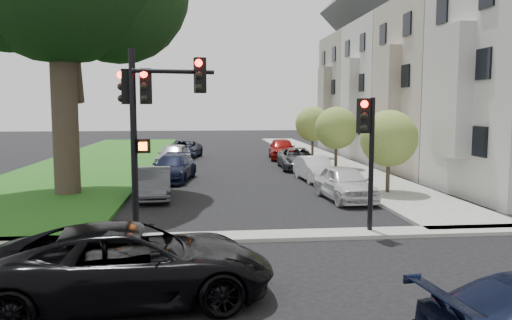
{
  "coord_description": "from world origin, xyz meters",
  "views": [
    {
      "loc": [
        -1.81,
        -12.28,
        3.85
      ],
      "look_at": [
        0.0,
        5.0,
        2.0
      ],
      "focal_mm": 35.0,
      "sensor_mm": 36.0,
      "label": 1
    }
  ],
  "objects": [
    {
      "name": "traffic_signal_secondary",
      "position": [
        3.06,
        2.19,
        2.88
      ],
      "size": [
        0.55,
        0.44,
        4.13
      ],
      "color": "black",
      "rests_on": "ground"
    },
    {
      "name": "sidewalk_cross",
      "position": [
        0.0,
        2.0,
        0.06
      ],
      "size": [
        60.0,
        1.0,
        0.12
      ],
      "primitive_type": "cube",
      "color": "slate",
      "rests_on": "ground"
    },
    {
      "name": "traffic_signal_main",
      "position": [
        -3.37,
        2.24,
        3.78
      ],
      "size": [
        2.69,
        0.76,
        5.48
      ],
      "color": "black",
      "rests_on": "ground"
    },
    {
      "name": "house_c",
      "position": [
        12.45,
        23.0,
        6.93
      ],
      "size": [
        7.7,
        7.55,
        15.97
      ],
      "color": "#AA9C94",
      "rests_on": "ground"
    },
    {
      "name": "ground",
      "position": [
        0.0,
        0.0,
        0.0
      ],
      "size": [
        140.0,
        140.0,
        0.0
      ],
      "primitive_type": "plane",
      "color": "black",
      "rests_on": "ground"
    },
    {
      "name": "small_tree_c",
      "position": [
        6.2,
        23.93,
        2.59
      ],
      "size": [
        2.6,
        2.6,
        3.9
      ],
      "color": "#362B1E",
      "rests_on": "ground"
    },
    {
      "name": "car_parked_2",
      "position": [
        3.99,
        18.17,
        0.66
      ],
      "size": [
        2.38,
        4.81,
        1.31
      ],
      "primitive_type": "imported",
      "rotation": [
        0.0,
        0.0,
        -0.04
      ],
      "color": "#3F4247",
      "rests_on": "ground"
    },
    {
      "name": "car_parked_1",
      "position": [
        3.94,
        13.11,
        0.63
      ],
      "size": [
        1.65,
        3.95,
        1.27
      ],
      "primitive_type": "imported",
      "rotation": [
        0.0,
        0.0,
        0.08
      ],
      "color": "silver",
      "rests_on": "ground"
    },
    {
      "name": "small_tree_b",
      "position": [
        6.2,
        17.33,
        2.57
      ],
      "size": [
        2.58,
        2.58,
        3.87
      ],
      "color": "#362B1E",
      "rests_on": "ground"
    },
    {
      "name": "house_b",
      "position": [
        12.45,
        15.5,
        6.93
      ],
      "size": [
        7.7,
        7.55,
        15.97
      ],
      "color": "gray",
      "rests_on": "ground"
    },
    {
      "name": "car_parked_0",
      "position": [
        3.97,
        7.65,
        0.71
      ],
      "size": [
        2.02,
        4.31,
        1.43
      ],
      "primitive_type": "imported",
      "rotation": [
        0.0,
        0.0,
        0.08
      ],
      "color": "silver",
      "rests_on": "ground"
    },
    {
      "name": "car_parked_8",
      "position": [
        -3.42,
        25.39,
        0.67
      ],
      "size": [
        3.18,
        5.18,
        1.34
      ],
      "primitive_type": "imported",
      "rotation": [
        0.0,
        0.0,
        -0.21
      ],
      "color": "black",
      "rests_on": "ground"
    },
    {
      "name": "car_parked_3",
      "position": [
        3.93,
        24.09,
        0.78
      ],
      "size": [
        2.18,
        4.69,
        1.55
      ],
      "primitive_type": "imported",
      "rotation": [
        0.0,
        0.0,
        -0.08
      ],
      "color": "maroon",
      "rests_on": "ground"
    },
    {
      "name": "small_tree_a",
      "position": [
        6.2,
        8.65,
        2.48
      ],
      "size": [
        2.49,
        2.49,
        3.73
      ],
      "color": "#362B1E",
      "rests_on": "ground"
    },
    {
      "name": "grass_strip",
      "position": [
        -9.0,
        24.0,
        0.06
      ],
      "size": [
        8.0,
        44.0,
        0.12
      ],
      "primitive_type": "cube",
      "color": "#206117",
      "rests_on": "ground"
    },
    {
      "name": "car_cross_near",
      "position": [
        -3.26,
        -2.53,
        0.78
      ],
      "size": [
        5.89,
        3.27,
        1.56
      ],
      "primitive_type": "imported",
      "rotation": [
        0.0,
        0.0,
        1.7
      ],
      "color": "black",
      "rests_on": "ground"
    },
    {
      "name": "car_parked_7",
      "position": [
        -3.76,
        19.91,
        0.76
      ],
      "size": [
        2.38,
        4.66,
        1.52
      ],
      "primitive_type": "imported",
      "rotation": [
        0.0,
        0.0,
        -0.14
      ],
      "color": "#999BA0",
      "rests_on": "ground"
    },
    {
      "name": "car_parked_5",
      "position": [
        -3.92,
        8.78,
        0.65
      ],
      "size": [
        1.64,
        4.05,
        1.31
      ],
      "primitive_type": "imported",
      "rotation": [
        0.0,
        0.0,
        0.06
      ],
      "color": "#3F4247",
      "rests_on": "ground"
    },
    {
      "name": "sidewalk_right",
      "position": [
        6.75,
        24.0,
        0.06
      ],
      "size": [
        3.5,
        44.0,
        0.12
      ],
      "primitive_type": "cube",
      "color": "slate",
      "rests_on": "ground"
    },
    {
      "name": "house_d",
      "position": [
        12.45,
        30.5,
        6.93
      ],
      "size": [
        7.7,
        7.55,
        15.97
      ],
      "color": "gray",
      "rests_on": "ground"
    },
    {
      "name": "car_parked_6",
      "position": [
        -3.44,
        13.88,
        0.68
      ],
      "size": [
        2.62,
        4.94,
        1.36
      ],
      "primitive_type": "imported",
      "rotation": [
        0.0,
        0.0,
        -0.16
      ],
      "color": "black",
      "rests_on": "ground"
    }
  ]
}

